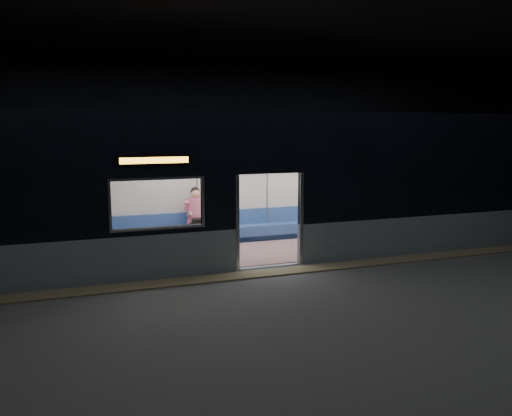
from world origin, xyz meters
TOP-DOWN VIEW (x-y plane):
  - station_floor at (0.00, 0.00)m, footprint 24.00×14.00m
  - station_envelope at (0.00, 0.00)m, footprint 24.00×14.00m
  - tactile_strip at (0.00, 0.55)m, footprint 22.80×0.50m
  - metro_car at (-0.00, 2.54)m, footprint 18.00×3.04m
  - passenger at (-0.99, 3.55)m, footprint 0.48×0.79m
  - handbag at (-1.02, 3.29)m, footprint 0.29×0.25m
  - transit_map at (4.27, 3.85)m, footprint 0.93×0.03m

SIDE VIEW (x-z plane):
  - station_floor at x=0.00m, z-range -0.01..0.00m
  - tactile_strip at x=0.00m, z-range 0.00..0.03m
  - handbag at x=-1.02m, z-range 0.63..0.76m
  - passenger at x=-0.99m, z-range 0.10..1.58m
  - transit_map at x=4.27m, z-range 1.15..1.75m
  - metro_car at x=0.00m, z-range 0.17..3.52m
  - station_envelope at x=0.00m, z-range 1.16..6.16m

